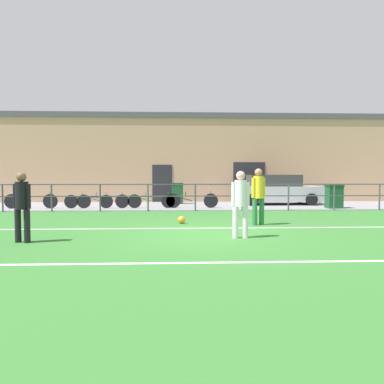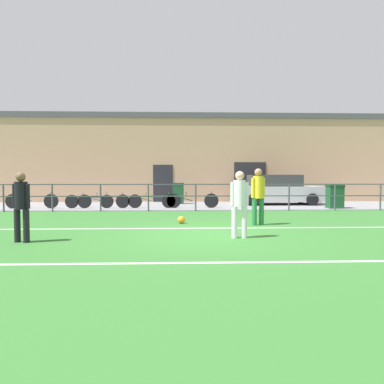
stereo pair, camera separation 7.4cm
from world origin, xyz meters
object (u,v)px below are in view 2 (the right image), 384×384
at_px(bicycle_parked_0, 193,200).
at_px(bicycle_parked_4, 89,201).
at_px(bicycle_parked_1, 32,201).
at_px(player_goalkeeper, 21,203).
at_px(parked_car_red, 277,190).
at_px(bicycle_parked_2, 152,201).
at_px(player_winger, 240,200).
at_px(soccer_ball_match, 181,220).
at_px(trash_bin_1, 335,196).
at_px(trash_bin_0, 178,193).
at_px(player_striker, 258,193).
at_px(bicycle_parked_3, 104,201).

height_order(bicycle_parked_0, bicycle_parked_4, bicycle_parked_0).
bearing_deg(bicycle_parked_1, player_goalkeeper, -69.20).
distance_m(parked_car_red, bicycle_parked_2, 6.57).
relative_size(player_goalkeeper, player_winger, 0.98).
relative_size(soccer_ball_match, trash_bin_1, 0.22).
bearing_deg(trash_bin_0, player_striker, -73.05).
relative_size(player_striker, bicycle_parked_2, 0.80).
bearing_deg(soccer_ball_match, player_goalkeeper, -140.08).
xyz_separation_m(player_goalkeeper, bicycle_parked_4, (-0.52, 8.12, -0.56)).
xyz_separation_m(bicycle_parked_0, bicycle_parked_1, (-7.25, 0.00, -0.00)).
bearing_deg(bicycle_parked_1, bicycle_parked_3, -0.00).
height_order(player_winger, parked_car_red, player_winger).
height_order(bicycle_parked_0, bicycle_parked_1, bicycle_parked_0).
bearing_deg(trash_bin_1, trash_bin_0, 158.31).
relative_size(bicycle_parked_3, trash_bin_1, 2.21).
relative_size(player_goalkeeper, soccer_ball_match, 6.79).
height_order(soccer_ball_match, trash_bin_1, trash_bin_1).
height_order(player_winger, trash_bin_1, player_winger).
height_order(soccer_ball_match, bicycle_parked_3, bicycle_parked_3).
relative_size(soccer_ball_match, parked_car_red, 0.05).
distance_m(player_winger, bicycle_parked_0, 7.81).
xyz_separation_m(parked_car_red, bicycle_parked_2, (-6.29, -1.87, -0.39)).
height_order(parked_car_red, bicycle_parked_2, parked_car_red).
distance_m(parked_car_red, bicycle_parked_3, 8.68).
relative_size(bicycle_parked_4, trash_bin_1, 2.05).
height_order(bicycle_parked_1, trash_bin_1, trash_bin_1).
height_order(player_striker, parked_car_red, player_striker).
distance_m(bicycle_parked_4, trash_bin_0, 4.72).
height_order(bicycle_parked_1, trash_bin_0, trash_bin_0).
bearing_deg(bicycle_parked_0, soccer_ball_match, -96.17).
height_order(player_goalkeeper, bicycle_parked_2, player_goalkeeper).
distance_m(bicycle_parked_2, bicycle_parked_4, 2.83).
bearing_deg(player_goalkeeper, player_winger, -160.45).
bearing_deg(bicycle_parked_1, soccer_ball_match, -37.30).
xyz_separation_m(parked_car_red, bicycle_parked_4, (-9.12, -1.87, -0.40)).
bearing_deg(soccer_ball_match, bicycle_parked_0, 83.83).
bearing_deg(parked_car_red, bicycle_parked_2, -163.43).
bearing_deg(player_winger, player_striker, -115.08).
bearing_deg(bicycle_parked_1, bicycle_parked_0, -0.00).
height_order(bicycle_parked_0, trash_bin_1, trash_bin_1).
distance_m(player_winger, trash_bin_0, 10.30).
xyz_separation_m(bicycle_parked_1, bicycle_parked_2, (5.39, 0.00, -0.01)).
relative_size(player_goalkeeper, bicycle_parked_1, 0.67).
xyz_separation_m(soccer_ball_match, bicycle_parked_4, (-4.13, 5.10, 0.22)).
distance_m(soccer_ball_match, parked_car_red, 8.59).
height_order(player_winger, bicycle_parked_0, player_winger).
bearing_deg(parked_car_red, bicycle_parked_3, -167.55).
xyz_separation_m(player_goalkeeper, player_winger, (5.00, 0.38, 0.02)).
xyz_separation_m(bicycle_parked_0, bicycle_parked_2, (-1.86, 0.00, -0.02)).
relative_size(player_goalkeeper, bicycle_parked_0, 0.67).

